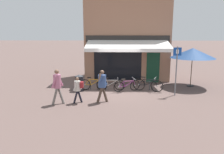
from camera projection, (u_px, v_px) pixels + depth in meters
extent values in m
plane|color=brown|center=(119.00, 92.00, 12.99)|extent=(160.00, 160.00, 0.00)
cube|color=#9E7056|center=(127.00, 37.00, 16.39)|extent=(6.03, 3.00, 6.30)
cube|color=black|center=(118.00, 65.00, 15.31)|extent=(3.32, 0.04, 2.20)
cube|color=#143D28|center=(153.00, 68.00, 15.27)|extent=(0.90, 0.04, 2.10)
cube|color=#282623|center=(128.00, 39.00, 14.92)|extent=(5.73, 0.06, 0.44)
cube|color=white|center=(128.00, 44.00, 14.10)|extent=(5.43, 1.87, 0.50)
cube|color=white|center=(128.00, 51.00, 13.25)|extent=(5.43, 0.03, 0.20)
cylinder|color=#47494F|center=(120.00, 81.00, 13.36)|extent=(3.72, 0.04, 0.04)
cylinder|color=#47494F|center=(91.00, 85.00, 13.47)|extent=(0.04, 0.04, 0.55)
cylinder|color=#47494F|center=(150.00, 86.00, 13.36)|extent=(0.04, 0.04, 0.55)
torus|color=black|center=(102.00, 84.00, 13.40)|extent=(0.67, 0.13, 0.67)
cylinder|color=#9E9EA3|center=(102.00, 84.00, 13.40)|extent=(0.08, 0.07, 0.07)
torus|color=black|center=(85.00, 85.00, 13.33)|extent=(0.67, 0.13, 0.67)
cylinder|color=#9E9EA3|center=(85.00, 85.00, 13.33)|extent=(0.08, 0.07, 0.07)
cylinder|color=orange|center=(96.00, 82.00, 13.34)|extent=(0.58, 0.09, 0.36)
cylinder|color=orange|center=(95.00, 79.00, 13.30)|extent=(0.65, 0.10, 0.05)
cylinder|color=orange|center=(90.00, 82.00, 13.32)|extent=(0.12, 0.06, 0.35)
cylinder|color=orange|center=(88.00, 85.00, 13.34)|extent=(0.37, 0.07, 0.05)
cylinder|color=orange|center=(87.00, 82.00, 13.30)|extent=(0.32, 0.06, 0.35)
cylinder|color=orange|center=(101.00, 82.00, 13.37)|extent=(0.15, 0.06, 0.33)
cylinder|color=#9E9EA3|center=(89.00, 79.00, 13.26)|extent=(0.06, 0.03, 0.11)
cube|color=black|center=(89.00, 77.00, 13.25)|extent=(0.25, 0.13, 0.05)
cylinder|color=#9E9EA3|center=(100.00, 78.00, 13.31)|extent=(0.03, 0.03, 0.14)
cylinder|color=#9E9EA3|center=(100.00, 77.00, 13.30)|extent=(0.08, 0.52, 0.03)
torus|color=black|center=(120.00, 85.00, 13.28)|extent=(0.66, 0.13, 0.65)
cylinder|color=#9E9EA3|center=(120.00, 85.00, 13.28)|extent=(0.08, 0.07, 0.07)
torus|color=black|center=(102.00, 85.00, 13.22)|extent=(0.66, 0.13, 0.65)
cylinder|color=#9E9EA3|center=(102.00, 85.00, 13.22)|extent=(0.08, 0.07, 0.07)
cylinder|color=#BCB7B2|center=(113.00, 83.00, 13.24)|extent=(0.60, 0.10, 0.35)
cylinder|color=#BCB7B2|center=(112.00, 80.00, 13.21)|extent=(0.67, 0.09, 0.05)
cylinder|color=#BCB7B2|center=(107.00, 83.00, 13.22)|extent=(0.12, 0.04, 0.34)
cylinder|color=#BCB7B2|center=(105.00, 85.00, 13.23)|extent=(0.38, 0.07, 0.05)
cylinder|color=#BCB7B2|center=(104.00, 83.00, 13.20)|extent=(0.33, 0.07, 0.34)
cylinder|color=#BCB7B2|center=(119.00, 83.00, 13.26)|extent=(0.15, 0.04, 0.32)
cylinder|color=#9E9EA3|center=(107.00, 79.00, 13.18)|extent=(0.05, 0.03, 0.11)
cube|color=black|center=(106.00, 78.00, 13.16)|extent=(0.25, 0.12, 0.05)
cylinder|color=#9E9EA3|center=(118.00, 79.00, 13.21)|extent=(0.03, 0.03, 0.14)
cylinder|color=#9E9EA3|center=(118.00, 78.00, 13.20)|extent=(0.07, 0.52, 0.04)
torus|color=black|center=(135.00, 85.00, 13.22)|extent=(0.66, 0.39, 0.66)
cylinder|color=#9E9EA3|center=(135.00, 85.00, 13.22)|extent=(0.09, 0.09, 0.08)
torus|color=black|center=(119.00, 87.00, 12.84)|extent=(0.66, 0.39, 0.66)
cylinder|color=#9E9EA3|center=(119.00, 87.00, 12.84)|extent=(0.09, 0.09, 0.08)
cylinder|color=#892D7A|center=(129.00, 84.00, 13.03)|extent=(0.57, 0.22, 0.35)
cylinder|color=#892D7A|center=(129.00, 81.00, 12.96)|extent=(0.61, 0.29, 0.05)
cylinder|color=#892D7A|center=(124.00, 84.00, 12.91)|extent=(0.10, 0.12, 0.34)
cylinder|color=#892D7A|center=(122.00, 87.00, 12.91)|extent=(0.36, 0.18, 0.05)
cylinder|color=#892D7A|center=(121.00, 84.00, 12.84)|extent=(0.32, 0.11, 0.34)
cylinder|color=#892D7A|center=(134.00, 83.00, 13.15)|extent=(0.14, 0.13, 0.32)
cylinder|color=#9E9EA3|center=(124.00, 81.00, 12.82)|extent=(0.05, 0.06, 0.11)
cube|color=black|center=(123.00, 79.00, 12.79)|extent=(0.26, 0.19, 0.06)
cylinder|color=#9E9EA3|center=(134.00, 80.00, 13.06)|extent=(0.04, 0.05, 0.14)
cylinder|color=#9E9EA3|center=(134.00, 79.00, 13.03)|extent=(0.23, 0.49, 0.10)
torus|color=black|center=(157.00, 86.00, 12.86)|extent=(0.72, 0.33, 0.74)
cylinder|color=#9E9EA3|center=(157.00, 86.00, 12.86)|extent=(0.09, 0.08, 0.07)
torus|color=black|center=(139.00, 84.00, 13.26)|extent=(0.72, 0.33, 0.74)
cylinder|color=#9E9EA3|center=(139.00, 84.00, 13.26)|extent=(0.09, 0.08, 0.07)
cylinder|color=black|center=(150.00, 83.00, 12.97)|extent=(0.58, 0.26, 0.39)
cylinder|color=black|center=(149.00, 80.00, 12.94)|extent=(0.64, 0.26, 0.05)
cylinder|color=black|center=(144.00, 82.00, 13.09)|extent=(0.12, 0.05, 0.39)
cylinder|color=black|center=(142.00, 85.00, 13.19)|extent=(0.37, 0.16, 0.05)
cylinder|color=black|center=(141.00, 82.00, 13.16)|extent=(0.31, 0.16, 0.39)
cylinder|color=black|center=(156.00, 83.00, 12.84)|extent=(0.16, 0.06, 0.36)
cylinder|color=#9E9EA3|center=(144.00, 78.00, 13.05)|extent=(0.06, 0.03, 0.11)
cube|color=black|center=(143.00, 77.00, 13.04)|extent=(0.26, 0.18, 0.06)
cylinder|color=#9E9EA3|center=(155.00, 79.00, 12.80)|extent=(0.04, 0.04, 0.14)
cylinder|color=#9E9EA3|center=(155.00, 78.00, 12.78)|extent=(0.20, 0.50, 0.05)
cylinder|color=#47382D|center=(100.00, 95.00, 10.90)|extent=(0.36, 0.14, 0.82)
cylinder|color=#47382D|center=(105.00, 94.00, 11.09)|extent=(0.36, 0.14, 0.82)
cylinder|color=#334C7F|center=(102.00, 81.00, 10.85)|extent=(0.41, 0.41, 0.62)
sphere|color=brown|center=(102.00, 72.00, 10.76)|extent=(0.21, 0.21, 0.21)
cylinder|color=#334C7F|center=(104.00, 80.00, 11.07)|extent=(0.31, 0.18, 0.56)
cylinder|color=#334C7F|center=(100.00, 79.00, 10.60)|extent=(0.25, 0.21, 0.29)
cylinder|color=brown|center=(100.00, 78.00, 10.59)|extent=(0.19, 0.22, 0.43)
cube|color=black|center=(100.00, 73.00, 10.60)|extent=(0.02, 0.07, 0.14)
cylinder|color=black|center=(76.00, 97.00, 10.84)|extent=(0.28, 0.10, 0.66)
cylinder|color=black|center=(80.00, 96.00, 11.00)|extent=(0.28, 0.10, 0.66)
cylinder|color=beige|center=(77.00, 86.00, 10.80)|extent=(0.31, 0.31, 0.50)
sphere|color=brown|center=(77.00, 79.00, 10.73)|extent=(0.17, 0.17, 0.17)
cylinder|color=beige|center=(79.00, 85.00, 10.97)|extent=(0.24, 0.15, 0.45)
cylinder|color=beige|center=(75.00, 87.00, 10.63)|extent=(0.24, 0.15, 0.45)
cube|color=maroon|center=(82.00, 85.00, 10.79)|extent=(0.14, 0.26, 0.30)
cylinder|color=slate|center=(55.00, 97.00, 10.59)|extent=(0.35, 0.12, 0.86)
cylinder|color=slate|center=(61.00, 96.00, 10.78)|extent=(0.35, 0.12, 0.86)
cylinder|color=#B26684|center=(57.00, 81.00, 10.53)|extent=(0.36, 0.36, 0.66)
sphere|color=brown|center=(57.00, 72.00, 10.44)|extent=(0.22, 0.22, 0.22)
cylinder|color=#B26684|center=(60.00, 80.00, 10.73)|extent=(0.30, 0.17, 0.59)
cylinder|color=#B26684|center=(54.00, 82.00, 10.33)|extent=(0.30, 0.17, 0.59)
cylinder|color=black|center=(79.00, 84.00, 13.09)|extent=(0.49, 0.49, 0.91)
cone|color=#33353A|center=(79.00, 75.00, 12.99)|extent=(0.50, 0.50, 0.10)
cylinder|color=slate|center=(176.00, 71.00, 12.03)|extent=(0.07, 0.07, 2.74)
cube|color=#14429E|center=(177.00, 52.00, 11.80)|extent=(0.44, 0.02, 0.44)
cube|color=white|center=(177.00, 52.00, 11.79)|extent=(0.14, 0.01, 0.22)
cylinder|color=#4C3D2D|center=(192.00, 68.00, 14.09)|extent=(0.05, 0.05, 2.45)
cone|color=navy|center=(193.00, 53.00, 13.90)|extent=(2.81, 2.81, 0.63)
cylinder|color=#262628|center=(190.00, 86.00, 14.33)|extent=(0.44, 0.44, 0.06)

